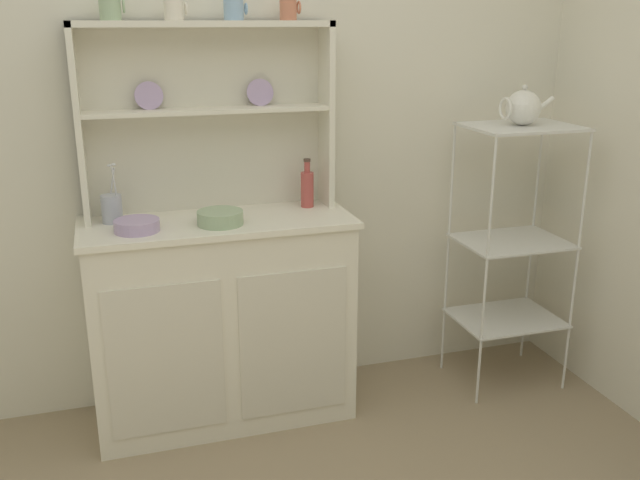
{
  "coord_description": "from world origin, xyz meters",
  "views": [
    {
      "loc": [
        -0.47,
        -1.32,
        1.63
      ],
      "look_at": [
        0.28,
        1.12,
        0.83
      ],
      "focal_mm": 39.45,
      "sensor_mm": 36.0,
      "label": 1
    }
  ],
  "objects_px": {
    "hutch_cabinet": "(222,318)",
    "bakers_rack": "(513,229)",
    "bowl_mixing_large": "(137,226)",
    "utensil_jar": "(112,208)",
    "cup_sage_0": "(110,7)",
    "hutch_shelf_unit": "(206,104)",
    "jam_bottle": "(307,188)",
    "porcelain_teapot": "(523,108)"
  },
  "relations": [
    {
      "from": "cup_sage_0",
      "to": "utensil_jar",
      "type": "distance_m",
      "value": 0.75
    },
    {
      "from": "hutch_cabinet",
      "to": "cup_sage_0",
      "type": "height_order",
      "value": "cup_sage_0"
    },
    {
      "from": "bowl_mixing_large",
      "to": "porcelain_teapot",
      "type": "height_order",
      "value": "porcelain_teapot"
    },
    {
      "from": "hutch_shelf_unit",
      "to": "bakers_rack",
      "type": "bearing_deg",
      "value": -10.43
    },
    {
      "from": "porcelain_teapot",
      "to": "jam_bottle",
      "type": "bearing_deg",
      "value": 169.88
    },
    {
      "from": "bowl_mixing_large",
      "to": "utensil_jar",
      "type": "bearing_deg",
      "value": 118.8
    },
    {
      "from": "bowl_mixing_large",
      "to": "jam_bottle",
      "type": "xyz_separation_m",
      "value": [
        0.71,
        0.16,
        0.06
      ]
    },
    {
      "from": "hutch_cabinet",
      "to": "hutch_shelf_unit",
      "type": "height_order",
      "value": "hutch_shelf_unit"
    },
    {
      "from": "bakers_rack",
      "to": "cup_sage_0",
      "type": "xyz_separation_m",
      "value": [
        -1.64,
        0.2,
        0.93
      ]
    },
    {
      "from": "hutch_shelf_unit",
      "to": "cup_sage_0",
      "type": "height_order",
      "value": "cup_sage_0"
    },
    {
      "from": "bakers_rack",
      "to": "cup_sage_0",
      "type": "relative_size",
      "value": 12.99
    },
    {
      "from": "cup_sage_0",
      "to": "utensil_jar",
      "type": "relative_size",
      "value": 0.39
    },
    {
      "from": "bowl_mixing_large",
      "to": "jam_bottle",
      "type": "relative_size",
      "value": 0.82
    },
    {
      "from": "utensil_jar",
      "to": "bowl_mixing_large",
      "type": "bearing_deg",
      "value": -61.2
    },
    {
      "from": "cup_sage_0",
      "to": "jam_bottle",
      "type": "relative_size",
      "value": 0.45
    },
    {
      "from": "utensil_jar",
      "to": "porcelain_teapot",
      "type": "height_order",
      "value": "porcelain_teapot"
    },
    {
      "from": "hutch_shelf_unit",
      "to": "porcelain_teapot",
      "type": "xyz_separation_m",
      "value": [
        1.3,
        -0.24,
        -0.03
      ]
    },
    {
      "from": "cup_sage_0",
      "to": "porcelain_teapot",
      "type": "xyz_separation_m",
      "value": [
        1.64,
        -0.2,
        -0.4
      ]
    },
    {
      "from": "bakers_rack",
      "to": "cup_sage_0",
      "type": "height_order",
      "value": "cup_sage_0"
    },
    {
      "from": "hutch_cabinet",
      "to": "hutch_shelf_unit",
      "type": "bearing_deg",
      "value": 90.0
    },
    {
      "from": "hutch_shelf_unit",
      "to": "utensil_jar",
      "type": "height_order",
      "value": "hutch_shelf_unit"
    },
    {
      "from": "cup_sage_0",
      "to": "porcelain_teapot",
      "type": "distance_m",
      "value": 1.7
    },
    {
      "from": "bowl_mixing_large",
      "to": "utensil_jar",
      "type": "distance_m",
      "value": 0.18
    },
    {
      "from": "bowl_mixing_large",
      "to": "porcelain_teapot",
      "type": "xyz_separation_m",
      "value": [
        1.62,
        -0.0,
        0.38
      ]
    },
    {
      "from": "bakers_rack",
      "to": "cup_sage_0",
      "type": "bearing_deg",
      "value": 173.14
    },
    {
      "from": "bakers_rack",
      "to": "bowl_mixing_large",
      "type": "height_order",
      "value": "bakers_rack"
    },
    {
      "from": "hutch_cabinet",
      "to": "jam_bottle",
      "type": "distance_m",
      "value": 0.65
    },
    {
      "from": "hutch_cabinet",
      "to": "porcelain_teapot",
      "type": "distance_m",
      "value": 1.54
    },
    {
      "from": "hutch_cabinet",
      "to": "bakers_rack",
      "type": "height_order",
      "value": "bakers_rack"
    },
    {
      "from": "hutch_shelf_unit",
      "to": "cup_sage_0",
      "type": "distance_m",
      "value": 0.5
    },
    {
      "from": "hutch_shelf_unit",
      "to": "bowl_mixing_large",
      "type": "distance_m",
      "value": 0.57
    },
    {
      "from": "bakers_rack",
      "to": "porcelain_teapot",
      "type": "relative_size",
      "value": 5.02
    },
    {
      "from": "hutch_cabinet",
      "to": "bakers_rack",
      "type": "distance_m",
      "value": 1.34
    },
    {
      "from": "bowl_mixing_large",
      "to": "jam_bottle",
      "type": "distance_m",
      "value": 0.73
    },
    {
      "from": "cup_sage_0",
      "to": "porcelain_teapot",
      "type": "bearing_deg",
      "value": -6.87
    },
    {
      "from": "cup_sage_0",
      "to": "hutch_cabinet",
      "type": "bearing_deg",
      "value": -19.94
    },
    {
      "from": "hutch_cabinet",
      "to": "cup_sage_0",
      "type": "relative_size",
      "value": 11.63
    },
    {
      "from": "hutch_cabinet",
      "to": "utensil_jar",
      "type": "height_order",
      "value": "utensil_jar"
    },
    {
      "from": "bowl_mixing_large",
      "to": "porcelain_teapot",
      "type": "relative_size",
      "value": 0.7
    },
    {
      "from": "hutch_cabinet",
      "to": "hutch_shelf_unit",
      "type": "xyz_separation_m",
      "value": [
        -0.0,
        0.16,
        0.86
      ]
    },
    {
      "from": "hutch_cabinet",
      "to": "jam_bottle",
      "type": "height_order",
      "value": "jam_bottle"
    },
    {
      "from": "hutch_shelf_unit",
      "to": "bowl_mixing_large",
      "type": "relative_size",
      "value": 5.96
    }
  ]
}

